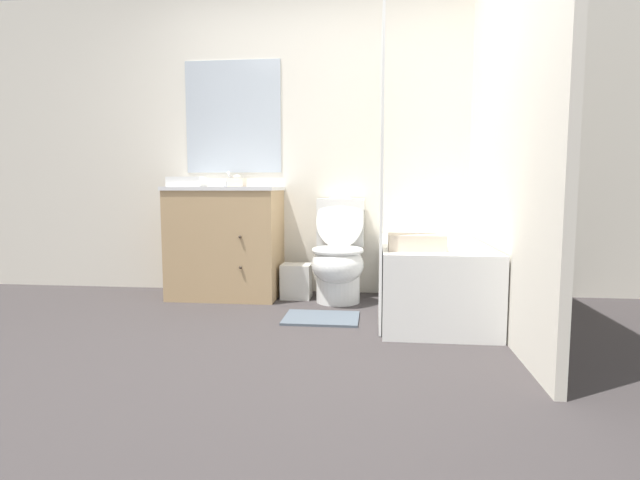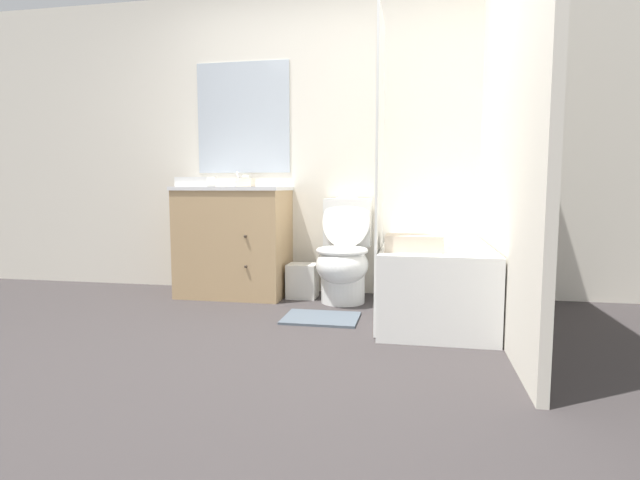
# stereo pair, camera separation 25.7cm
# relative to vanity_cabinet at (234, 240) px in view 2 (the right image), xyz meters

# --- Properties ---
(ground_plane) EXTENTS (14.00, 14.00, 0.00)m
(ground_plane) POSITION_rel_vanity_cabinet_xyz_m (0.76, -1.32, -0.46)
(ground_plane) COLOR #383333
(wall_back) EXTENTS (8.00, 0.06, 2.50)m
(wall_back) POSITION_rel_vanity_cabinet_xyz_m (0.75, 0.29, 0.80)
(wall_back) COLOR silver
(wall_back) RESTS_ON ground_plane
(wall_right) EXTENTS (0.05, 2.59, 2.50)m
(wall_right) POSITION_rel_vanity_cabinet_xyz_m (1.98, -0.53, 0.79)
(wall_right) COLOR silver
(wall_right) RESTS_ON ground_plane
(vanity_cabinet) EXTENTS (0.88, 0.57, 0.89)m
(vanity_cabinet) POSITION_rel_vanity_cabinet_xyz_m (0.00, 0.00, 0.00)
(vanity_cabinet) COLOR tan
(vanity_cabinet) RESTS_ON ground_plane
(sink_faucet) EXTENTS (0.14, 0.12, 0.12)m
(sink_faucet) POSITION_rel_vanity_cabinet_xyz_m (-0.00, 0.17, 0.47)
(sink_faucet) COLOR silver
(sink_faucet) RESTS_ON vanity_cabinet
(toilet) EXTENTS (0.40, 0.63, 0.83)m
(toilet) POSITION_rel_vanity_cabinet_xyz_m (0.92, -0.07, -0.11)
(toilet) COLOR white
(toilet) RESTS_ON ground_plane
(bathtub) EXTENTS (0.69, 1.35, 0.51)m
(bathtub) POSITION_rel_vanity_cabinet_xyz_m (1.60, -0.41, -0.20)
(bathtub) COLOR white
(bathtub) RESTS_ON ground_plane
(shower_curtain) EXTENTS (0.02, 0.50, 1.92)m
(shower_curtain) POSITION_rel_vanity_cabinet_xyz_m (1.24, -0.75, 0.51)
(shower_curtain) COLOR white
(shower_curtain) RESTS_ON ground_plane
(wastebasket) EXTENTS (0.23, 0.20, 0.28)m
(wastebasket) POSITION_rel_vanity_cabinet_xyz_m (0.58, -0.01, -0.32)
(wastebasket) COLOR silver
(wastebasket) RESTS_ON ground_plane
(tissue_box) EXTENTS (0.13, 0.12, 0.10)m
(tissue_box) POSITION_rel_vanity_cabinet_xyz_m (0.07, 0.11, 0.48)
(tissue_box) COLOR beige
(tissue_box) RESTS_ON vanity_cabinet
(hand_towel_folded) EXTENTS (0.27, 0.17, 0.08)m
(hand_towel_folded) POSITION_rel_vanity_cabinet_xyz_m (-0.27, -0.14, 0.48)
(hand_towel_folded) COLOR white
(hand_towel_folded) RESTS_ON vanity_cabinet
(bath_towel_folded) EXTENTS (0.34, 0.21, 0.10)m
(bath_towel_folded) POSITION_rel_vanity_cabinet_xyz_m (1.46, -0.84, 0.10)
(bath_towel_folded) COLOR beige
(bath_towel_folded) RESTS_ON bathtub
(bath_mat) EXTENTS (0.50, 0.38, 0.02)m
(bath_mat) POSITION_rel_vanity_cabinet_xyz_m (0.85, -0.63, -0.45)
(bath_mat) COLOR #4C5660
(bath_mat) RESTS_ON ground_plane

